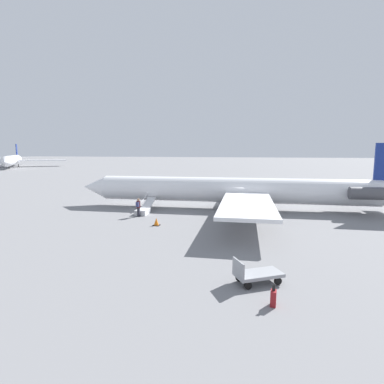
# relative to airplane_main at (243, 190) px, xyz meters

# --- Properties ---
(ground_plane) EXTENTS (600.00, 600.00, 0.00)m
(ground_plane) POSITION_rel_airplane_main_xyz_m (1.02, 0.09, -2.08)
(ground_plane) COLOR slate
(airplane_main) EXTENTS (35.44, 27.26, 6.98)m
(airplane_main) POSITION_rel_airplane_main_xyz_m (0.00, 0.00, 0.00)
(airplane_main) COLOR white
(airplane_main) RESTS_ON ground
(airplane_far_left) EXTENTS (38.14, 42.13, 9.61)m
(airplane_far_left) POSITION_rel_airplane_main_xyz_m (98.28, -65.25, 0.77)
(airplane_far_left) COLOR silver
(airplane_far_left) RESTS_ON ground
(boarding_stairs) EXTENTS (1.39, 4.09, 1.73)m
(boarding_stairs) POSITION_rel_airplane_main_xyz_m (9.32, 4.73, -1.70)
(boarding_stairs) COLOR silver
(boarding_stairs) RESTS_ON ground
(passenger) EXTENTS (0.36, 0.55, 1.74)m
(passenger) POSITION_rel_airplane_main_xyz_m (9.18, 6.31, -1.08)
(passenger) COLOR #23232D
(passenger) RESTS_ON ground
(luggage_cart) EXTENTS (2.45, 2.11, 1.22)m
(luggage_cart) POSITION_rel_airplane_main_xyz_m (-2.50, 18.24, -1.62)
(luggage_cart) COLOR gray
(luggage_cart) RESTS_ON ground
(suitcase) EXTENTS (0.24, 0.37, 0.88)m
(suitcase) POSITION_rel_airplane_main_xyz_m (-3.29, 20.16, -1.75)
(suitcase) COLOR maroon
(suitcase) RESTS_ON ground
(traffic_cone_near_stairs) EXTENTS (0.58, 0.58, 0.63)m
(traffic_cone_near_stairs) POSITION_rel_airplane_main_xyz_m (6.23, 9.08, -1.79)
(traffic_cone_near_stairs) COLOR black
(traffic_cone_near_stairs) RESTS_ON ground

